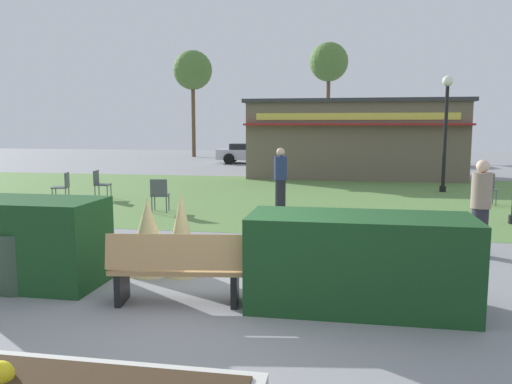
{
  "coord_description": "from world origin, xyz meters",
  "views": [
    {
      "loc": [
        1.38,
        -6.15,
        2.27
      ],
      "look_at": [
        -0.28,
        3.25,
        1.03
      ],
      "focal_mm": 35.81,
      "sensor_mm": 36.0,
      "label": 1
    }
  ],
  "objects_px": {
    "cafe_chair_east": "(487,186)",
    "cafe_chair_north": "(160,193)",
    "cafe_chair_center": "(63,185)",
    "parked_car_center_slot": "(335,153)",
    "parked_car_east_slot": "(422,154)",
    "person_strolling": "(481,207)",
    "person_standing": "(280,179)",
    "lamppost_far": "(446,119)",
    "food_kiosk": "(354,139)",
    "tree_left_bg": "(193,71)",
    "tree_right_bg": "(329,63)",
    "trash_bin": "(17,262)",
    "park_bench": "(177,268)",
    "cafe_chair_west": "(100,182)",
    "parked_car_west_slot": "(252,153)"
  },
  "relations": [
    {
      "from": "cafe_chair_west",
      "to": "parked_car_west_slot",
      "type": "xyz_separation_m",
      "value": [
        1.88,
        15.78,
        0.12
      ]
    },
    {
      "from": "lamppost_far",
      "to": "parked_car_west_slot",
      "type": "distance_m",
      "value": 15.19
    },
    {
      "from": "cafe_chair_north",
      "to": "tree_left_bg",
      "type": "distance_m",
      "value": 25.03
    },
    {
      "from": "trash_bin",
      "to": "cafe_chair_north",
      "type": "relative_size",
      "value": 0.93
    },
    {
      "from": "trash_bin",
      "to": "tree_right_bg",
      "type": "distance_m",
      "value": 32.87
    },
    {
      "from": "person_standing",
      "to": "parked_car_west_slot",
      "type": "bearing_deg",
      "value": 110.27
    },
    {
      "from": "food_kiosk",
      "to": "tree_left_bg",
      "type": "xyz_separation_m",
      "value": [
        -11.35,
        12.9,
        4.48
      ]
    },
    {
      "from": "food_kiosk",
      "to": "parked_car_center_slot",
      "type": "distance_m",
      "value": 7.32
    },
    {
      "from": "person_strolling",
      "to": "person_standing",
      "type": "relative_size",
      "value": 1.0
    },
    {
      "from": "tree_right_bg",
      "to": "parked_car_east_slot",
      "type": "bearing_deg",
      "value": -53.8
    },
    {
      "from": "person_strolling",
      "to": "lamppost_far",
      "type": "bearing_deg",
      "value": 108.16
    },
    {
      "from": "park_bench",
      "to": "food_kiosk",
      "type": "relative_size",
      "value": 0.19
    },
    {
      "from": "cafe_chair_center",
      "to": "cafe_chair_north",
      "type": "height_order",
      "value": "same"
    },
    {
      "from": "cafe_chair_center",
      "to": "tree_right_bg",
      "type": "xyz_separation_m",
      "value": [
        6.88,
        24.41,
        6.26
      ]
    },
    {
      "from": "park_bench",
      "to": "tree_left_bg",
      "type": "relative_size",
      "value": 0.23
    },
    {
      "from": "tree_left_bg",
      "to": "person_strolling",
      "type": "bearing_deg",
      "value": -63.59
    },
    {
      "from": "cafe_chair_east",
      "to": "cafe_chair_north",
      "type": "height_order",
      "value": "same"
    },
    {
      "from": "trash_bin",
      "to": "person_strolling",
      "type": "xyz_separation_m",
      "value": [
        6.74,
        3.17,
        0.45
      ]
    },
    {
      "from": "lamppost_far",
      "to": "food_kiosk",
      "type": "xyz_separation_m",
      "value": [
        -2.99,
        4.95,
        -0.79
      ]
    },
    {
      "from": "parked_car_east_slot",
      "to": "tree_left_bg",
      "type": "xyz_separation_m",
      "value": [
        -15.34,
        5.72,
        5.54
      ]
    },
    {
      "from": "person_standing",
      "to": "parked_car_center_slot",
      "type": "xyz_separation_m",
      "value": [
        1.08,
        17.12,
        -0.22
      ]
    },
    {
      "from": "park_bench",
      "to": "cafe_chair_east",
      "type": "xyz_separation_m",
      "value": [
        6.12,
        9.6,
        0.05
      ]
    },
    {
      "from": "park_bench",
      "to": "lamppost_far",
      "type": "bearing_deg",
      "value": 66.37
    },
    {
      "from": "cafe_chair_west",
      "to": "cafe_chair_north",
      "type": "bearing_deg",
      "value": -37.07
    },
    {
      "from": "parked_car_west_slot",
      "to": "person_standing",
      "type": "bearing_deg",
      "value": -77.02
    },
    {
      "from": "food_kiosk",
      "to": "parked_car_center_slot",
      "type": "relative_size",
      "value": 2.14
    },
    {
      "from": "cafe_chair_west",
      "to": "tree_left_bg",
      "type": "relative_size",
      "value": 0.12
    },
    {
      "from": "parked_car_center_slot",
      "to": "parked_car_east_slot",
      "type": "height_order",
      "value": "same"
    },
    {
      "from": "cafe_chair_west",
      "to": "tree_left_bg",
      "type": "bearing_deg",
      "value": 99.24
    },
    {
      "from": "trash_bin",
      "to": "cafe_chair_west",
      "type": "xyz_separation_m",
      "value": [
        -3.11,
        8.54,
        0.11
      ]
    },
    {
      "from": "person_strolling",
      "to": "tree_right_bg",
      "type": "bearing_deg",
      "value": 121.72
    },
    {
      "from": "park_bench",
      "to": "lamppost_far",
      "type": "xyz_separation_m",
      "value": [
        5.39,
        12.32,
        2.01
      ]
    },
    {
      "from": "person_strolling",
      "to": "tree_left_bg",
      "type": "distance_m",
      "value": 30.48
    },
    {
      "from": "lamppost_far",
      "to": "cafe_chair_north",
      "type": "relative_size",
      "value": 4.43
    },
    {
      "from": "parked_car_west_slot",
      "to": "tree_right_bg",
      "type": "xyz_separation_m",
      "value": [
        4.26,
        7.79,
        6.14
      ]
    },
    {
      "from": "cafe_chair_center",
      "to": "parked_car_west_slot",
      "type": "xyz_separation_m",
      "value": [
        2.62,
        16.62,
        0.12
      ]
    },
    {
      "from": "tree_left_bg",
      "to": "tree_right_bg",
      "type": "xyz_separation_m",
      "value": [
        9.64,
        2.06,
        0.61
      ]
    },
    {
      "from": "cafe_chair_west",
      "to": "person_standing",
      "type": "relative_size",
      "value": 0.53
    },
    {
      "from": "cafe_chair_center",
      "to": "person_standing",
      "type": "bearing_deg",
      "value": -4.29
    },
    {
      "from": "tree_right_bg",
      "to": "cafe_chair_east",
      "type": "bearing_deg",
      "value": -76.51
    },
    {
      "from": "food_kiosk",
      "to": "person_strolling",
      "type": "xyz_separation_m",
      "value": [
        2.0,
        -13.98,
        -0.84
      ]
    },
    {
      "from": "person_strolling",
      "to": "parked_car_east_slot",
      "type": "height_order",
      "value": "person_strolling"
    },
    {
      "from": "person_strolling",
      "to": "person_standing",
      "type": "distance_m",
      "value": 5.7
    },
    {
      "from": "tree_left_bg",
      "to": "parked_car_center_slot",
      "type": "bearing_deg",
      "value": -28.81
    },
    {
      "from": "park_bench",
      "to": "cafe_chair_north",
      "type": "height_order",
      "value": "park_bench"
    },
    {
      "from": "lamppost_far",
      "to": "parked_car_east_slot",
      "type": "distance_m",
      "value": 12.31
    },
    {
      "from": "cafe_chair_west",
      "to": "cafe_chair_center",
      "type": "bearing_deg",
      "value": -131.18
    },
    {
      "from": "park_bench",
      "to": "cafe_chair_north",
      "type": "bearing_deg",
      "value": 112.36
    },
    {
      "from": "food_kiosk",
      "to": "park_bench",
      "type": "bearing_deg",
      "value": -97.93
    },
    {
      "from": "lamppost_far",
      "to": "tree_left_bg",
      "type": "bearing_deg",
      "value": 128.77
    }
  ]
}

